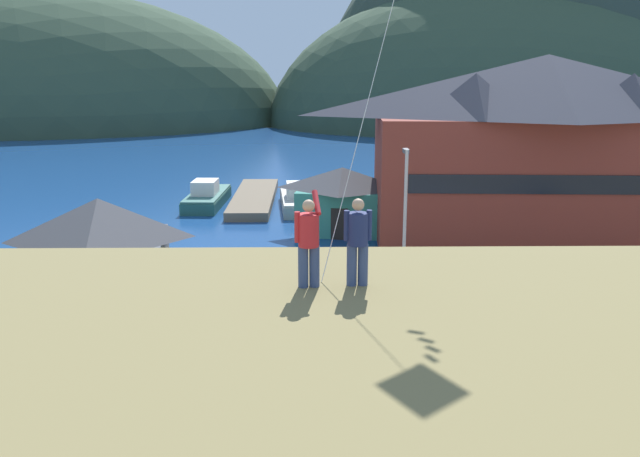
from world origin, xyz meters
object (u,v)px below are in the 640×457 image
Objects in this scene: parked_car_back_row_right at (47,352)px; person_companion at (358,239)px; parked_car_front_row_silver at (345,372)px; storage_shed_waterside at (342,199)px; parking_light_pole at (405,211)px; parked_car_back_row_left at (275,301)px; parked_car_mid_row_near at (400,300)px; storage_shed_near_lot at (102,256)px; parked_car_front_row_end at (546,368)px; moored_boat_outer_mooring at (299,200)px; moored_boat_wharfside at (207,197)px; harbor_lodge at (542,145)px; wharf_dock at (254,198)px; person_kite_flyer at (309,240)px.

person_companion reaches higher than parked_car_back_row_right.
parked_car_front_row_silver is 10.56m from parked_car_back_row_right.
storage_shed_waterside is 0.99× the size of parking_light_pole.
parked_car_back_row_left is 5.42m from parked_car_mid_row_near.
person_companion reaches higher than storage_shed_waterside.
parking_light_pole is at bearing 80.46° from parked_car_mid_row_near.
parked_car_back_row_left is 7.95m from parking_light_pole.
storage_shed_near_lot is 1.53× the size of parked_car_front_row_end.
storage_shed_waterside is 8.38m from moored_boat_outer_mooring.
parked_car_front_row_silver and parked_car_front_row_end have the same top height.
moored_boat_wharfside reaches higher than parked_car_mid_row_near.
moored_boat_outer_mooring is at bearing 105.96° from parked_car_front_row_end.
moored_boat_outer_mooring is (7.37, -1.31, 0.00)m from moored_boat_wharfside.
person_companion reaches higher than moored_boat_wharfside.
moored_boat_outer_mooring is 1.98× the size of parked_car_mid_row_near.
person_companion is (10.20, -9.29, 6.51)m from parked_car_back_row_right.
storage_shed_waterside is at bearing 62.02° from parked_car_back_row_right.
moored_boat_wharfside is at bearing 153.78° from harbor_lodge.
person_companion reaches higher than wharf_dock.
harbor_lodge is at bearing 28.63° from storage_shed_near_lot.
parked_car_front_row_end is (9.40, -6.65, 0.00)m from parked_car_back_row_left.
person_kite_flyer reaches higher than parked_car_front_row_end.
parked_car_mid_row_near is at bearing -78.67° from moored_boat_outer_mooring.
parked_car_back_row_left is (6.74, -25.34, 0.34)m from moored_boat_wharfside.
parked_car_back_row_left is at bearing -83.47° from wharf_dock.
storage_shed_near_lot is 24.21m from moored_boat_wharfside.
harbor_lodge is 3.20× the size of storage_shed_waterside.
person_kite_flyer is at bearing -135.17° from parked_car_front_row_end.
parked_car_mid_row_near is at bearing -83.91° from storage_shed_waterside.
parked_car_front_row_end is (5.72, -23.04, -1.23)m from storage_shed_waterside.
parked_car_back_row_right is (-4.67, -31.87, 0.71)m from wharf_dock.
parked_car_front_row_end is (16.14, -31.99, 0.34)m from moored_boat_wharfside.
person_companion is at bearing -57.20° from storage_shed_near_lot.
parked_car_front_row_silver is at bearing -38.15° from storage_shed_near_lot.
harbor_lodge is 23.58m from wharf_dock.
parked_car_back_row_left is at bearing 111.36° from parked_car_front_row_silver.
wharf_dock is at bearing 96.53° from parked_car_back_row_left.
parking_light_pole is (2.40, -12.29, 1.83)m from storage_shed_waterside.
moored_boat_wharfside is 7.49m from moored_boat_outer_mooring.
storage_shed_waterside is 3.71× the size of person_kite_flyer.
parking_light_pole is (0.67, 3.97, 3.06)m from parked_car_mid_row_near.
parked_car_back_row_right is 2.29× the size of person_kite_flyer.
storage_shed_waterside is at bearing 87.52° from parked_car_front_row_silver.
moored_boat_wharfside is 41.38m from person_companion.
harbor_lodge is 21.96m from parked_car_back_row_left.
wharf_dock is at bearing 110.47° from parked_car_front_row_end.
storage_shed_waterside is (11.31, 15.15, -0.48)m from storage_shed_near_lot.
parked_car_front_row_end is at bearing -5.09° from parked_car_back_row_right.
parked_car_mid_row_near is 1.00× the size of parked_car_back_row_right.
storage_shed_waterside is 24.39m from parked_car_back_row_right.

